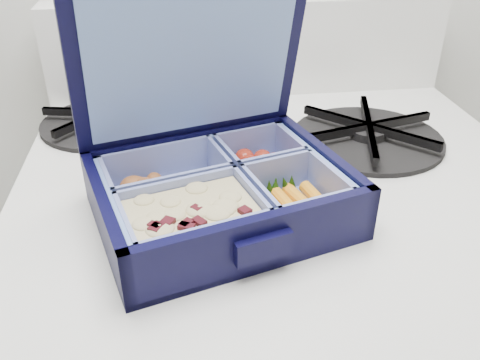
{
  "coord_description": "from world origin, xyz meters",
  "views": [
    {
      "loc": [
        0.41,
        1.22,
        1.16
      ],
      "look_at": [
        0.47,
        1.63,
        0.9
      ],
      "focal_mm": 38.0,
      "sensor_mm": 36.0,
      "label": 1
    }
  ],
  "objects": [
    {
      "name": "bento_box",
      "position": [
        0.45,
        1.62,
        0.9
      ],
      "size": [
        0.27,
        0.23,
        0.05
      ],
      "primitive_type": null,
      "rotation": [
        0.0,
        0.0,
        0.28
      ],
      "color": "black",
      "rests_on": "stove"
    },
    {
      "name": "burner_grate",
      "position": [
        0.65,
        1.76,
        0.88
      ],
      "size": [
        0.23,
        0.23,
        0.03
      ],
      "primitive_type": "cylinder",
      "rotation": [
        0.0,
        0.0,
        0.26
      ],
      "color": "black",
      "rests_on": "stove"
    },
    {
      "name": "burner_grate_rear",
      "position": [
        0.32,
        1.85,
        0.88
      ],
      "size": [
        0.2,
        0.2,
        0.02
      ],
      "primitive_type": "cylinder",
      "rotation": [
        0.0,
        0.0,
        -0.2
      ],
      "color": "black",
      "rests_on": "stove"
    },
    {
      "name": "fork",
      "position": [
        0.52,
        1.74,
        0.87
      ],
      "size": [
        0.14,
        0.12,
        0.01
      ],
      "primitive_type": null,
      "rotation": [
        0.0,
        0.0,
        -0.88
      ],
      "color": "silver",
      "rests_on": "stove"
    }
  ]
}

